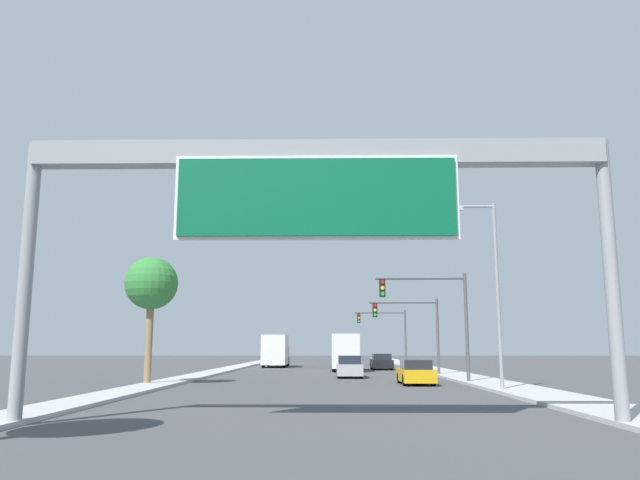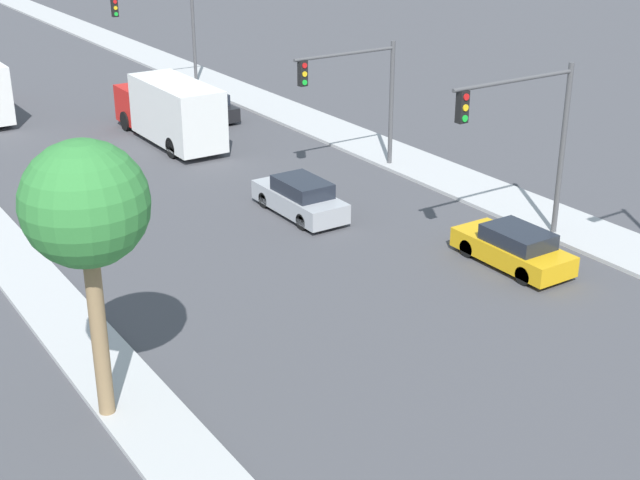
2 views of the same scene
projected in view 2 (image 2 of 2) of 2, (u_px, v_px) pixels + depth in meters
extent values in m
cube|color=#B2B2B2|center=(275.00, 107.00, 50.61)|extent=(3.00, 120.00, 0.15)
cube|color=gold|center=(512.00, 251.00, 30.51)|extent=(1.76, 4.38, 0.69)
cube|color=#1E232D|center=(518.00, 237.00, 30.11)|extent=(1.55, 2.28, 0.53)
cylinder|color=black|center=(468.00, 248.00, 31.24)|extent=(0.22, 0.64, 0.64)
cylinder|color=black|center=(500.00, 239.00, 32.02)|extent=(0.22, 0.64, 0.64)
cylinder|color=black|center=(524.00, 276.00, 29.15)|extent=(0.22, 0.64, 0.64)
cylinder|color=black|center=(557.00, 265.00, 29.93)|extent=(0.22, 0.64, 0.64)
cube|color=black|center=(205.00, 109.00, 48.48)|extent=(1.88, 4.64, 0.73)
cube|color=#1E232D|center=(206.00, 98.00, 48.05)|extent=(1.66, 2.41, 0.56)
cylinder|color=black|center=(180.00, 109.00, 49.25)|extent=(0.22, 0.64, 0.64)
cylinder|color=black|center=(207.00, 105.00, 50.09)|extent=(0.22, 0.64, 0.64)
cylinder|color=black|center=(203.00, 120.00, 47.03)|extent=(0.22, 0.64, 0.64)
cylinder|color=black|center=(231.00, 116.00, 47.88)|extent=(0.22, 0.64, 0.64)
cube|color=#A5A8AD|center=(299.00, 201.00, 34.98)|extent=(1.72, 4.60, 0.76)
cube|color=#1E232D|center=(302.00, 187.00, 34.54)|extent=(1.52, 2.39, 0.57)
cylinder|color=black|center=(265.00, 200.00, 35.78)|extent=(0.22, 0.64, 0.64)
cylinder|color=black|center=(296.00, 193.00, 36.55)|extent=(0.22, 0.64, 0.64)
cylinder|color=black|center=(303.00, 222.00, 33.59)|extent=(0.22, 0.64, 0.64)
cylinder|color=black|center=(335.00, 214.00, 34.35)|extent=(0.22, 0.64, 0.64)
cube|color=red|center=(143.00, 104.00, 46.57)|extent=(2.15, 2.40, 1.87)
cube|color=silver|center=(177.00, 112.00, 43.07)|extent=(2.34, 6.18, 2.89)
cylinder|color=black|center=(126.00, 121.00, 46.24)|extent=(0.28, 1.00, 1.00)
cylinder|color=black|center=(163.00, 115.00, 47.28)|extent=(0.28, 1.00, 1.00)
cylinder|color=black|center=(173.00, 148.00, 41.84)|extent=(0.28, 1.00, 1.00)
cylinder|color=black|center=(212.00, 141.00, 42.88)|extent=(0.28, 1.00, 1.00)
cylinder|color=black|center=(6.00, 116.00, 47.25)|extent=(0.28, 1.00, 1.00)
cylinder|color=#4C4C4F|center=(562.00, 152.00, 31.95)|extent=(0.20, 0.20, 6.45)
cylinder|color=#4C4C4F|center=(515.00, 80.00, 29.46)|extent=(5.38, 0.14, 0.14)
cube|color=black|center=(462.00, 107.00, 28.53)|extent=(0.35, 0.28, 1.05)
cylinder|color=red|center=(466.00, 97.00, 28.27)|extent=(0.22, 0.04, 0.22)
cylinder|color=yellow|center=(466.00, 108.00, 28.41)|extent=(0.22, 0.04, 0.22)
cylinder|color=green|center=(465.00, 119.00, 28.54)|extent=(0.22, 0.04, 0.22)
cylinder|color=#4C4C4F|center=(391.00, 105.00, 39.80)|extent=(0.20, 0.20, 5.71)
cylinder|color=#4C4C4F|center=(345.00, 54.00, 37.52)|extent=(5.09, 0.14, 0.14)
cube|color=black|center=(303.00, 73.00, 36.65)|extent=(0.35, 0.28, 1.05)
cylinder|color=red|center=(305.00, 66.00, 36.40)|extent=(0.22, 0.04, 0.22)
cylinder|color=yellow|center=(305.00, 74.00, 36.53)|extent=(0.22, 0.04, 0.22)
cylinder|color=green|center=(305.00, 83.00, 36.67)|extent=(0.22, 0.04, 0.22)
cylinder|color=#4C4C4F|center=(194.00, 36.00, 55.13)|extent=(0.20, 0.20, 6.01)
cube|color=black|center=(115.00, 8.00, 51.79)|extent=(0.35, 0.28, 1.05)
cylinder|color=red|center=(115.00, 2.00, 51.53)|extent=(0.22, 0.04, 0.22)
cylinder|color=yellow|center=(116.00, 8.00, 51.67)|extent=(0.22, 0.04, 0.22)
cylinder|color=green|center=(116.00, 14.00, 51.80)|extent=(0.22, 0.04, 0.22)
cylinder|color=#8C704C|center=(97.00, 316.00, 21.14)|extent=(0.40, 0.40, 5.67)
sphere|color=#337F38|center=(85.00, 204.00, 20.04)|extent=(2.97, 2.97, 2.97)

